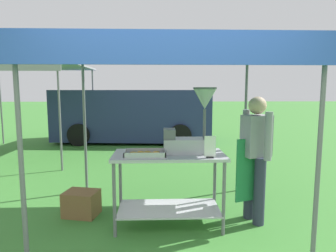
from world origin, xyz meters
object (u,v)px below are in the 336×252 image
Objects in this scene: stall_canopy at (168,56)px; supply_crate at (82,203)px; donut_tray at (146,154)px; neighbour_tent at (21,66)px; menu_sign at (210,149)px; vendor at (255,153)px; donut_cart at (169,175)px; van_navy at (134,115)px; donut_fryer at (192,127)px.

stall_canopy reaches higher than supply_crate.
donut_tray is 0.14× the size of neighbour_tent.
vendor reaches higher than menu_sign.
donut_cart is 6.23m from van_navy.
neighbour_tent is (-2.65, -2.04, 1.41)m from van_navy.
donut_cart is (-0.00, -0.10, -1.44)m from stall_canopy.
neighbour_tent reaches higher than vendor.
donut_fryer is 0.88m from vendor.
neighbour_tent is at bearing 131.74° from stall_canopy.
van_navy is 3.63m from neighbour_tent.
supply_crate is (-1.46, 0.29, -1.07)m from donut_fryer.
stall_canopy is at bearing 90.00° from donut_cart.
menu_sign is 0.08× the size of neighbour_tent.
van_navy reaches higher than donut_cart.
donut_cart is 0.66m from donut_fryer.
neighbour_tent is at bearing 132.93° from menu_sign.
supply_crate is 0.10× the size of van_navy.
donut_fryer is at bearing -11.13° from supply_crate.
supply_crate is at bearing 173.63° from vendor.
donut_tray is at bearing -162.23° from donut_fryer.
supply_crate is (-1.17, 0.23, -1.93)m from stall_canopy.
stall_canopy is 1.22m from menu_sign.
van_navy is at bearing 87.71° from supply_crate.
donut_cart is 2.81× the size of donut_tray.
donut_tray reaches higher than donut_cart.
donut_tray is 1.27m from supply_crate.
vendor is (1.10, 0.08, 0.25)m from donut_cart.
van_navy reaches higher than menu_sign.
donut_cart reaches higher than supply_crate.
menu_sign is at bearing -47.07° from neighbour_tent.
supply_crate is at bearing 160.81° from menu_sign.
van_navy is (-0.93, 6.06, -1.22)m from stall_canopy.
menu_sign is (0.74, -0.10, 0.08)m from donut_tray.
supply_crate is at bearing 164.18° from donut_cart.
donut_tray is 0.67m from donut_fryer.
donut_fryer is (0.29, 0.04, 0.59)m from donut_cart.
donut_tray is 5.56m from neighbour_tent.
van_navy is at bearing 95.98° from donut_tray.
supply_crate is (-0.89, 0.47, -0.77)m from donut_tray.
supply_crate is at bearing 168.72° from stall_canopy.
neighbour_tent is at bearing 139.23° from vendor.
van_navy is at bearing 101.33° from donut_fryer.
neighbour_tent is at bearing 122.58° from supply_crate.
vendor is at bearing -6.37° from supply_crate.
menu_sign is at bearing -35.78° from stall_canopy.
menu_sign is at bearing -7.67° from donut_tray.
vendor is 0.48× the size of neighbour_tent.
vendor is 0.32× the size of van_navy.
donut_fryer reaches higher than donut_tray.
vendor is (0.63, 0.32, -0.12)m from menu_sign.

